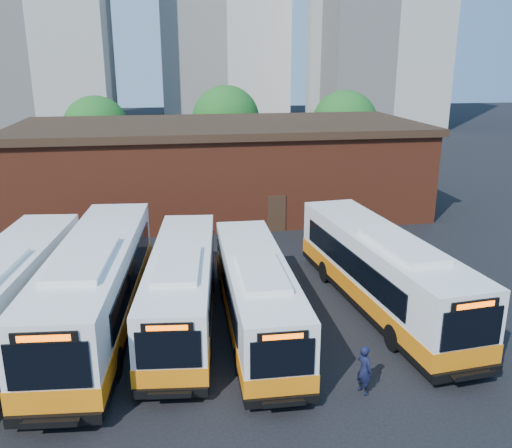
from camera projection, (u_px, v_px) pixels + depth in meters
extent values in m
plane|color=black|center=(272.00, 341.00, 21.59)|extent=(220.00, 220.00, 0.00)
cube|color=white|center=(7.00, 293.00, 21.60)|extent=(3.99, 12.61, 2.94)
cube|color=orange|center=(10.00, 312.00, 21.85)|extent=(4.04, 12.66, 0.72)
cube|color=black|center=(12.00, 323.00, 22.00)|extent=(4.03, 12.65, 0.26)
cube|color=black|center=(44.00, 281.00, 21.98)|extent=(1.12, 9.61, 1.08)
cylinder|color=black|center=(8.00, 369.00, 18.69)|extent=(0.44, 1.06, 1.03)
cylinder|color=black|center=(12.00, 290.00, 25.08)|extent=(0.44, 1.06, 1.03)
cylinder|color=black|center=(65.00, 289.00, 25.20)|extent=(0.44, 1.06, 1.03)
cube|color=white|center=(96.00, 284.00, 22.09)|extent=(3.99, 13.59, 3.18)
cube|color=orange|center=(98.00, 304.00, 22.36)|extent=(4.05, 13.65, 0.78)
cube|color=black|center=(99.00, 316.00, 22.53)|extent=(4.04, 13.64, 0.28)
cube|color=black|center=(48.00, 366.00, 15.59)|extent=(2.42, 0.27, 1.51)
cube|color=black|center=(44.00, 338.00, 15.30)|extent=(1.90, 0.23, 0.36)
cube|color=#FF5905|center=(43.00, 339.00, 15.27)|extent=(1.50, 0.15, 0.20)
cube|color=black|center=(54.00, 420.00, 16.04)|extent=(2.85, 0.40, 0.36)
cube|color=black|center=(51.00, 423.00, 15.77)|extent=(1.65, 0.56, 0.07)
cube|color=black|center=(49.00, 425.00, 15.55)|extent=(1.62, 0.18, 0.20)
cube|color=black|center=(62.00, 273.00, 22.32)|extent=(0.95, 10.42, 1.17)
cube|color=black|center=(133.00, 271.00, 22.53)|extent=(0.95, 10.42, 1.17)
cube|color=white|center=(83.00, 259.00, 20.00)|extent=(2.33, 4.84, 0.25)
cylinder|color=black|center=(40.00, 366.00, 18.80)|extent=(0.45, 1.14, 1.12)
cylinder|color=black|center=(115.00, 363.00, 18.99)|extent=(0.45, 1.14, 1.12)
cylinder|color=black|center=(87.00, 282.00, 25.82)|extent=(0.45, 1.14, 1.12)
cylinder|color=black|center=(141.00, 281.00, 26.01)|extent=(0.45, 1.14, 1.12)
cube|color=white|center=(182.00, 285.00, 22.68)|extent=(3.65, 11.72, 2.74)
cube|color=orange|center=(183.00, 302.00, 22.91)|extent=(3.70, 11.78, 0.67)
cube|color=black|center=(183.00, 312.00, 23.05)|extent=(3.69, 11.77, 0.24)
cube|color=black|center=(168.00, 350.00, 17.07)|extent=(2.08, 0.28, 1.30)
cube|color=black|center=(167.00, 328.00, 16.83)|extent=(1.63, 0.23, 0.31)
cube|color=#FF5905|center=(167.00, 328.00, 16.80)|extent=(1.29, 0.16, 0.17)
cube|color=black|center=(170.00, 393.00, 17.47)|extent=(2.45, 0.39, 0.31)
cube|color=black|center=(170.00, 395.00, 17.23)|extent=(1.42, 0.51, 0.06)
cube|color=black|center=(169.00, 396.00, 17.04)|extent=(1.39, 0.18, 0.17)
cube|color=black|center=(153.00, 276.00, 22.90)|extent=(0.99, 8.95, 1.01)
cube|color=black|center=(212.00, 275.00, 23.04)|extent=(0.99, 8.95, 1.01)
cube|color=white|center=(178.00, 264.00, 20.87)|extent=(2.08, 4.19, 0.21)
cylinder|color=black|center=(146.00, 352.00, 19.86)|extent=(0.41, 0.99, 0.96)
cylinder|color=black|center=(207.00, 350.00, 19.98)|extent=(0.41, 0.99, 0.96)
cylinder|color=black|center=(164.00, 283.00, 25.91)|extent=(0.41, 0.99, 0.96)
cylinder|color=black|center=(211.00, 282.00, 26.03)|extent=(0.41, 0.99, 0.96)
cube|color=white|center=(256.00, 292.00, 22.09)|extent=(2.62, 11.27, 2.67)
cube|color=orange|center=(256.00, 309.00, 22.32)|extent=(2.66, 11.32, 0.65)
cube|color=black|center=(256.00, 319.00, 22.46)|extent=(2.65, 11.31, 0.23)
cube|color=black|center=(282.00, 359.00, 16.68)|extent=(2.03, 0.10, 1.26)
cube|color=black|center=(283.00, 336.00, 16.44)|extent=(1.59, 0.09, 0.30)
cube|color=#FF5905|center=(283.00, 337.00, 16.41)|extent=(1.26, 0.04, 0.17)
cube|color=black|center=(282.00, 402.00, 17.07)|extent=(2.39, 0.18, 0.30)
cube|color=black|center=(283.00, 403.00, 16.83)|extent=(1.36, 0.38, 0.06)
cube|color=black|center=(285.00, 405.00, 16.66)|extent=(1.36, 0.07, 0.17)
cube|color=black|center=(226.00, 284.00, 22.21)|extent=(0.23, 8.76, 0.98)
cube|color=black|center=(284.00, 281.00, 22.54)|extent=(0.23, 8.76, 0.98)
cube|color=white|center=(262.00, 272.00, 20.35)|extent=(1.70, 3.96, 0.21)
cylinder|color=black|center=(239.00, 361.00, 19.29)|extent=(0.32, 0.94, 0.94)
cylinder|color=black|center=(298.00, 356.00, 19.58)|extent=(0.32, 0.94, 0.94)
cylinder|color=black|center=(224.00, 290.00, 25.13)|extent=(0.32, 0.94, 0.94)
cylinder|color=black|center=(270.00, 288.00, 25.42)|extent=(0.32, 0.94, 0.94)
cube|color=white|center=(381.00, 268.00, 23.98)|extent=(3.92, 12.87, 3.01)
cube|color=orange|center=(380.00, 286.00, 24.23)|extent=(3.97, 12.93, 0.74)
cube|color=black|center=(379.00, 297.00, 24.39)|extent=(3.96, 12.92, 0.26)
cube|color=black|center=(472.00, 329.00, 18.01)|extent=(2.28, 0.29, 1.43)
cube|color=black|center=(475.00, 305.00, 17.75)|extent=(1.79, 0.24, 0.34)
cube|color=#FF5905|center=(476.00, 305.00, 17.71)|extent=(1.42, 0.16, 0.19)
cube|color=black|center=(467.00, 374.00, 18.45)|extent=(2.69, 0.41, 0.34)
cube|color=black|center=(472.00, 375.00, 18.20)|extent=(1.56, 0.55, 0.06)
cube|color=black|center=(476.00, 376.00, 18.00)|extent=(1.53, 0.19, 0.19)
cube|color=black|center=(349.00, 262.00, 23.95)|extent=(1.02, 9.84, 1.11)
cube|color=black|center=(405.00, 256.00, 24.62)|extent=(1.02, 9.84, 1.11)
cube|color=white|center=(402.00, 245.00, 22.04)|extent=(2.25, 4.59, 0.23)
cylinder|color=black|center=(394.00, 338.00, 20.76)|extent=(0.44, 1.08, 1.06)
cylinder|color=black|center=(450.00, 330.00, 21.36)|extent=(0.44, 1.08, 1.06)
cylinder|color=black|center=(326.00, 271.00, 27.19)|extent=(0.44, 1.08, 1.06)
cylinder|color=black|center=(370.00, 267.00, 27.80)|extent=(0.44, 1.08, 1.06)
imported|color=black|center=(364.00, 370.00, 18.00)|extent=(0.62, 0.74, 1.74)
cube|color=maroon|center=(220.00, 169.00, 39.58)|extent=(28.00, 12.00, 6.00)
cube|color=#301F13|center=(219.00, 126.00, 38.66)|extent=(28.60, 12.60, 0.50)
cube|color=#301F13|center=(276.00, 214.00, 34.89)|extent=(1.20, 0.08, 2.40)
cylinder|color=#382314|center=(99.00, 165.00, 49.83)|extent=(0.36, 0.36, 2.70)
sphere|color=#154A18|center=(96.00, 129.00, 48.87)|extent=(6.00, 6.00, 6.00)
cylinder|color=#382314|center=(227.00, 157.00, 53.55)|extent=(0.36, 0.36, 2.95)
sphere|color=#154A18|center=(226.00, 120.00, 52.49)|extent=(6.56, 6.56, 6.56)
cylinder|color=#382314|center=(343.00, 159.00, 52.44)|extent=(0.36, 0.36, 2.81)
sphere|color=#154A18|center=(345.00, 124.00, 51.44)|extent=(6.24, 6.24, 6.24)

